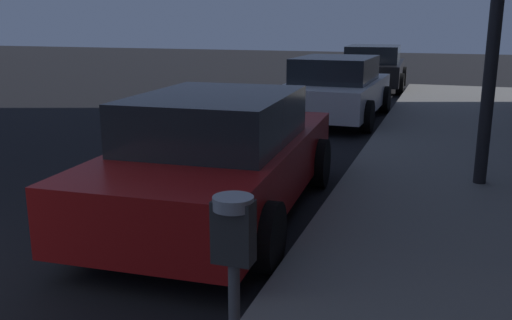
% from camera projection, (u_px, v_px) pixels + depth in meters
% --- Properties ---
extents(parking_meter, '(0.19, 0.19, 1.28)m').
position_uv_depth(parking_meter, '(234.00, 260.00, 2.60)').
color(parking_meter, '#59595B').
rests_on(parking_meter, sidewalk).
extents(car_red, '(2.24, 4.56, 1.43)m').
position_uv_depth(car_red, '(220.00, 156.00, 6.39)').
color(car_red, maroon).
rests_on(car_red, ground).
extents(car_white, '(2.15, 4.28, 1.43)m').
position_uv_depth(car_white, '(336.00, 89.00, 12.64)').
color(car_white, silver).
rests_on(car_white, ground).
extents(car_black, '(2.24, 4.23, 1.43)m').
position_uv_depth(car_black, '(373.00, 67.00, 18.35)').
color(car_black, black).
rests_on(car_black, ground).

